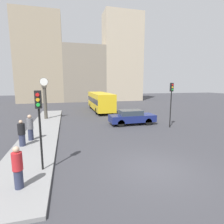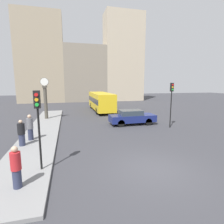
# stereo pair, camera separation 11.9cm
# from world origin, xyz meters

# --- Properties ---
(ground_plane) EXTENTS (120.00, 120.00, 0.00)m
(ground_plane) POSITION_xyz_m (0.00, 0.00, 0.00)
(ground_plane) COLOR #38383D
(sidewalk_corner) EXTENTS (2.60, 21.20, 0.14)m
(sidewalk_corner) POSITION_xyz_m (-5.94, 8.60, 0.07)
(sidewalk_corner) COLOR gray
(sidewalk_corner) RESTS_ON ground_plane
(building_row) EXTENTS (27.48, 5.00, 19.94)m
(building_row) POSITION_xyz_m (0.23, 33.93, 8.75)
(building_row) COLOR gray
(building_row) RESTS_ON ground_plane
(sedan_car) EXTENTS (4.46, 1.72, 1.43)m
(sedan_car) POSITION_xyz_m (2.25, 8.93, 0.73)
(sedan_car) COLOR navy
(sedan_car) RESTS_ON ground_plane
(bus_distant) EXTENTS (2.37, 9.34, 2.64)m
(bus_distant) POSITION_xyz_m (0.92, 18.39, 1.52)
(bus_distant) COLOR gold
(bus_distant) RESTS_ON ground_plane
(traffic_light_near) EXTENTS (0.26, 0.24, 3.54)m
(traffic_light_near) POSITION_xyz_m (-5.07, 1.05, 2.69)
(traffic_light_near) COLOR black
(traffic_light_near) RESTS_ON sidewalk_corner
(traffic_light_far) EXTENTS (0.26, 0.24, 4.05)m
(traffic_light_far) POSITION_xyz_m (5.19, 6.90, 2.89)
(traffic_light_far) COLOR black
(traffic_light_far) RESTS_ON ground_plane
(street_clock) EXTENTS (0.88, 0.47, 4.48)m
(street_clock) POSITION_xyz_m (-6.17, 13.40, 2.29)
(street_clock) COLOR #4C473D
(street_clock) RESTS_ON sidewalk_corner
(pedestrian_black_jacket) EXTENTS (0.42, 0.42, 1.63)m
(pedestrian_black_jacket) POSITION_xyz_m (-6.66, 4.61, 0.94)
(pedestrian_black_jacket) COLOR #2D334C
(pedestrian_black_jacket) RESTS_ON sidewalk_corner
(pedestrian_grey_jacket) EXTENTS (0.40, 0.40, 1.77)m
(pedestrian_grey_jacket) POSITION_xyz_m (-6.37, 5.70, 1.02)
(pedestrian_grey_jacket) COLOR #2D334C
(pedestrian_grey_jacket) RESTS_ON sidewalk_corner
(pedestrian_red_top) EXTENTS (0.36, 0.36, 1.61)m
(pedestrian_red_top) POSITION_xyz_m (-5.73, -0.26, 0.94)
(pedestrian_red_top) COLOR #2D334C
(pedestrian_red_top) RESTS_ON sidewalk_corner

